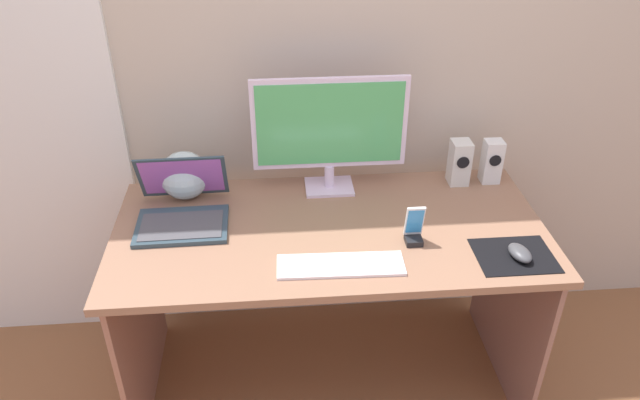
{
  "coord_description": "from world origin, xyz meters",
  "views": [
    {
      "loc": [
        -0.17,
        -1.69,
        1.92
      ],
      "look_at": [
        -0.03,
        -0.02,
        0.87
      ],
      "focal_mm": 33.78,
      "sensor_mm": 36.0,
      "label": 1
    }
  ],
  "objects_px": {
    "speaker_near_monitor": "(459,162)",
    "phone_in_dock": "(414,230)",
    "fishbowl": "(184,175)",
    "monitor": "(330,129)",
    "laptop": "(182,209)",
    "mouse": "(520,253)",
    "keyboard_external": "(341,265)",
    "speaker_right": "(492,161)"
  },
  "relations": [
    {
      "from": "monitor",
      "to": "speaker_near_monitor",
      "type": "height_order",
      "value": "monitor"
    },
    {
      "from": "speaker_near_monitor",
      "to": "phone_in_dock",
      "type": "distance_m",
      "value": 0.45
    },
    {
      "from": "speaker_right",
      "to": "monitor",
      "type": "bearing_deg",
      "value": -179.62
    },
    {
      "from": "fishbowl",
      "to": "mouse",
      "type": "distance_m",
      "value": 1.2
    },
    {
      "from": "laptop",
      "to": "fishbowl",
      "type": "bearing_deg",
      "value": 91.93
    },
    {
      "from": "monitor",
      "to": "laptop",
      "type": "xyz_separation_m",
      "value": [
        -0.53,
        -0.17,
        -0.2
      ]
    },
    {
      "from": "fishbowl",
      "to": "phone_in_dock",
      "type": "relative_size",
      "value": 1.29
    },
    {
      "from": "phone_in_dock",
      "to": "keyboard_external",
      "type": "bearing_deg",
      "value": -156.33
    },
    {
      "from": "fishbowl",
      "to": "phone_in_dock",
      "type": "height_order",
      "value": "fishbowl"
    },
    {
      "from": "speaker_near_monitor",
      "to": "laptop",
      "type": "distance_m",
      "value": 1.04
    },
    {
      "from": "monitor",
      "to": "mouse",
      "type": "xyz_separation_m",
      "value": [
        0.56,
        -0.48,
        -0.22
      ]
    },
    {
      "from": "keyboard_external",
      "to": "phone_in_dock",
      "type": "bearing_deg",
      "value": 25.34
    },
    {
      "from": "keyboard_external",
      "to": "monitor",
      "type": "bearing_deg",
      "value": 90.45
    },
    {
      "from": "speaker_near_monitor",
      "to": "laptop",
      "type": "bearing_deg",
      "value": -170.36
    },
    {
      "from": "monitor",
      "to": "keyboard_external",
      "type": "height_order",
      "value": "monitor"
    },
    {
      "from": "speaker_right",
      "to": "laptop",
      "type": "xyz_separation_m",
      "value": [
        -1.15,
        -0.17,
        -0.04
      ]
    },
    {
      "from": "speaker_near_monitor",
      "to": "monitor",
      "type": "bearing_deg",
      "value": -179.53
    },
    {
      "from": "speaker_near_monitor",
      "to": "mouse",
      "type": "distance_m",
      "value": 0.5
    },
    {
      "from": "monitor",
      "to": "keyboard_external",
      "type": "xyz_separation_m",
      "value": [
        -0.01,
        -0.48,
        -0.24
      ]
    },
    {
      "from": "speaker_near_monitor",
      "to": "fishbowl",
      "type": "bearing_deg",
      "value": -179.42
    },
    {
      "from": "speaker_near_monitor",
      "to": "mouse",
      "type": "bearing_deg",
      "value": -82.38
    },
    {
      "from": "monitor",
      "to": "speaker_near_monitor",
      "type": "distance_m",
      "value": 0.52
    },
    {
      "from": "speaker_near_monitor",
      "to": "laptop",
      "type": "relative_size",
      "value": 0.54
    },
    {
      "from": "fishbowl",
      "to": "keyboard_external",
      "type": "relative_size",
      "value": 0.45
    },
    {
      "from": "speaker_near_monitor",
      "to": "phone_in_dock",
      "type": "height_order",
      "value": "speaker_near_monitor"
    },
    {
      "from": "speaker_right",
      "to": "speaker_near_monitor",
      "type": "distance_m",
      "value": 0.13
    },
    {
      "from": "monitor",
      "to": "speaker_near_monitor",
      "type": "bearing_deg",
      "value": 0.47
    },
    {
      "from": "monitor",
      "to": "laptop",
      "type": "bearing_deg",
      "value": -162.17
    },
    {
      "from": "monitor",
      "to": "phone_in_dock",
      "type": "distance_m",
      "value": 0.48
    },
    {
      "from": "mouse",
      "to": "fishbowl",
      "type": "bearing_deg",
      "value": 145.16
    },
    {
      "from": "keyboard_external",
      "to": "mouse",
      "type": "bearing_deg",
      "value": 1.15
    },
    {
      "from": "laptop",
      "to": "mouse",
      "type": "xyz_separation_m",
      "value": [
        1.09,
        -0.31,
        -0.02
      ]
    },
    {
      "from": "mouse",
      "to": "phone_in_dock",
      "type": "bearing_deg",
      "value": 148.56
    },
    {
      "from": "fishbowl",
      "to": "laptop",
      "type": "bearing_deg",
      "value": -88.07
    },
    {
      "from": "monitor",
      "to": "phone_in_dock",
      "type": "bearing_deg",
      "value": -56.4
    },
    {
      "from": "monitor",
      "to": "mouse",
      "type": "relative_size",
      "value": 5.6
    },
    {
      "from": "mouse",
      "to": "keyboard_external",
      "type": "bearing_deg",
      "value": 168.17
    },
    {
      "from": "monitor",
      "to": "keyboard_external",
      "type": "bearing_deg",
      "value": -91.21
    },
    {
      "from": "laptop",
      "to": "speaker_near_monitor",
      "type": "bearing_deg",
      "value": 9.64
    },
    {
      "from": "monitor",
      "to": "laptop",
      "type": "height_order",
      "value": "monitor"
    },
    {
      "from": "mouse",
      "to": "phone_in_dock",
      "type": "xyz_separation_m",
      "value": [
        -0.32,
        0.12,
        0.03
      ]
    },
    {
      "from": "monitor",
      "to": "fishbowl",
      "type": "relative_size",
      "value": 3.13
    }
  ]
}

